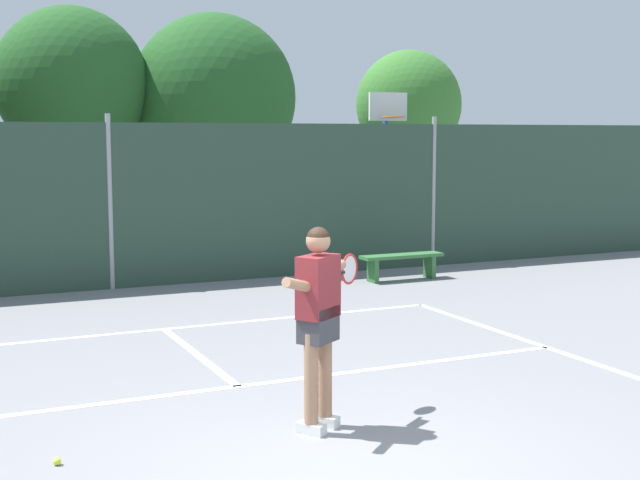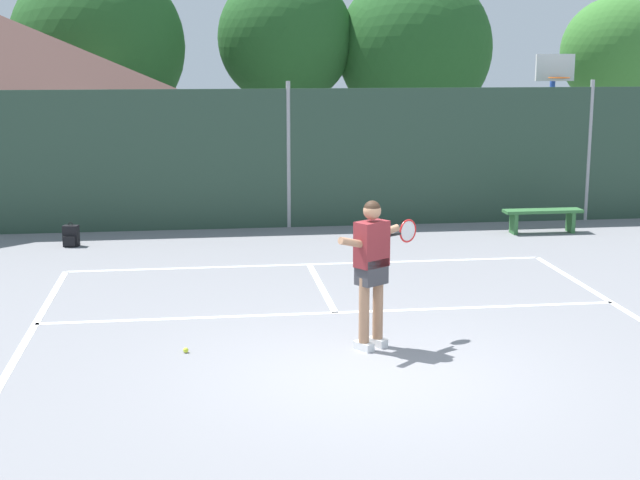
{
  "view_description": "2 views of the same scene",
  "coord_description": "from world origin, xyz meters",
  "px_view_note": "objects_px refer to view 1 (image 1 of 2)",
  "views": [
    {
      "loc": [
        -2.99,
        -6.09,
        2.66
      ],
      "look_at": [
        0.79,
        2.11,
        1.57
      ],
      "focal_mm": 49.07,
      "sensor_mm": 36.0,
      "label": 1
    },
    {
      "loc": [
        -1.88,
        -9.92,
        3.62
      ],
      "look_at": [
        -0.26,
        2.14,
        1.12
      ],
      "focal_mm": 51.88,
      "sensor_mm": 36.0,
      "label": 2
    }
  ],
  "objects_px": {
    "basketball_hoop": "(387,151)",
    "courtside_bench": "(402,261)",
    "tennis_ball": "(57,461)",
    "tennis_player": "(319,309)"
  },
  "relations": [
    {
      "from": "basketball_hoop",
      "to": "courtside_bench",
      "type": "height_order",
      "value": "basketball_hoop"
    },
    {
      "from": "courtside_bench",
      "to": "tennis_ball",
      "type": "bearing_deg",
      "value": -136.62
    },
    {
      "from": "basketball_hoop",
      "to": "courtside_bench",
      "type": "relative_size",
      "value": 2.22
    },
    {
      "from": "tennis_ball",
      "to": "courtside_bench",
      "type": "height_order",
      "value": "courtside_bench"
    },
    {
      "from": "tennis_player",
      "to": "tennis_ball",
      "type": "bearing_deg",
      "value": 177.36
    },
    {
      "from": "tennis_ball",
      "to": "courtside_bench",
      "type": "relative_size",
      "value": 0.04
    },
    {
      "from": "tennis_ball",
      "to": "basketball_hoop",
      "type": "bearing_deg",
      "value": 48.66
    },
    {
      "from": "basketball_hoop",
      "to": "tennis_ball",
      "type": "relative_size",
      "value": 53.79
    },
    {
      "from": "basketball_hoop",
      "to": "tennis_ball",
      "type": "xyz_separation_m",
      "value": [
        -8.25,
        -9.38,
        -2.28
      ]
    },
    {
      "from": "tennis_player",
      "to": "tennis_ball",
      "type": "height_order",
      "value": "tennis_player"
    }
  ]
}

